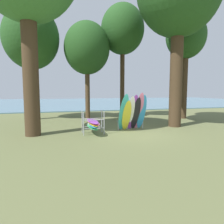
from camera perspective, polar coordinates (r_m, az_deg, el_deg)
The scene contains 8 objects.
ground_plane at distance 11.28m, azimuth 6.59°, elevation -6.00°, with size 80.00×80.00×0.00m, color #60663D.
lake_water at distance 40.83m, azimuth -9.40°, elevation 2.73°, with size 80.00×36.00×0.10m, color slate.
tree_mid_behind at distance 18.57m, azimuth 2.97°, elevation 21.95°, with size 3.66×3.66×9.61m.
tree_far_left_back at distance 17.50m, azimuth -7.03°, elevation 17.23°, with size 3.72×3.72×7.93m.
tree_far_right_back at distance 18.68m, azimuth 19.98°, elevation 18.99°, with size 3.23×3.23×8.65m.
tree_deep_back at distance 18.11m, azimuth -21.72°, elevation 18.65°, with size 4.31×4.31×8.97m.
leaning_board_pile at distance 12.07m, azimuth 5.87°, elevation -0.27°, with size 1.83×1.15×2.24m.
board_storage_rack at distance 11.09m, azimuth -5.32°, elevation -3.30°, with size 1.15×2.13×1.25m.
Camera 1 is at (-4.11, -10.24, 2.34)m, focal length 32.62 mm.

